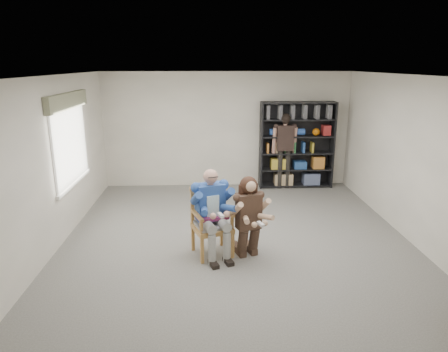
{
  "coord_description": "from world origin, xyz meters",
  "views": [
    {
      "loc": [
        -0.51,
        -6.22,
        2.99
      ],
      "look_at": [
        -0.2,
        0.6,
        1.05
      ],
      "focal_mm": 32.0,
      "sensor_mm": 36.0,
      "label": 1
    }
  ],
  "objects_px": {
    "armchair": "(212,222)",
    "kneeling_woman": "(249,219)",
    "seated_man": "(212,213)",
    "bookshelf": "(297,145)",
    "standing_man": "(284,152)"
  },
  "relations": [
    {
      "from": "armchair",
      "to": "seated_man",
      "type": "xyz_separation_m",
      "value": [
        0.0,
        0.0,
        0.16
      ]
    },
    {
      "from": "armchair",
      "to": "kneeling_woman",
      "type": "distance_m",
      "value": 0.6
    },
    {
      "from": "armchair",
      "to": "kneeling_woman",
      "type": "bearing_deg",
      "value": -30.38
    },
    {
      "from": "seated_man",
      "to": "kneeling_woman",
      "type": "relative_size",
      "value": 1.09
    },
    {
      "from": "seated_man",
      "to": "bookshelf",
      "type": "distance_m",
      "value": 4.2
    },
    {
      "from": "seated_man",
      "to": "bookshelf",
      "type": "xyz_separation_m",
      "value": [
        2.13,
        3.6,
        0.34
      ]
    },
    {
      "from": "armchair",
      "to": "bookshelf",
      "type": "distance_m",
      "value": 4.22
    },
    {
      "from": "armchair",
      "to": "standing_man",
      "type": "height_order",
      "value": "standing_man"
    },
    {
      "from": "seated_man",
      "to": "kneeling_woman",
      "type": "bearing_deg",
      "value": -30.38
    },
    {
      "from": "bookshelf",
      "to": "standing_man",
      "type": "xyz_separation_m",
      "value": [
        -0.32,
        -0.1,
        -0.14
      ]
    },
    {
      "from": "standing_man",
      "to": "armchair",
      "type": "bearing_deg",
      "value": -120.25
    },
    {
      "from": "seated_man",
      "to": "bookshelf",
      "type": "height_order",
      "value": "bookshelf"
    },
    {
      "from": "armchair",
      "to": "seated_man",
      "type": "relative_size",
      "value": 0.77
    },
    {
      "from": "kneeling_woman",
      "to": "bookshelf",
      "type": "height_order",
      "value": "bookshelf"
    },
    {
      "from": "bookshelf",
      "to": "standing_man",
      "type": "relative_size",
      "value": 1.15
    }
  ]
}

